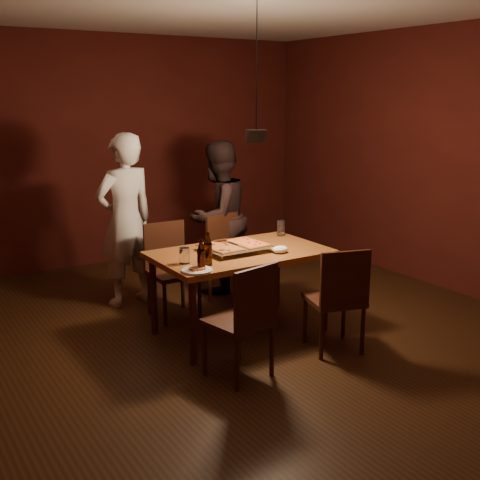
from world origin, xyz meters
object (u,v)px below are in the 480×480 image
pendant_lamp (256,135)px  beer_bottle_a (201,255)px  chair_near_left (246,311)px  plate_slice (197,270)px  dining_table (240,259)px  diner_dark (218,217)px  beer_bottle_b (208,249)px  diner_white (125,220)px  chair_far_right (229,250)px  chair_far_left (169,261)px  chair_near_right (339,291)px  pizza_tray (235,248)px

pendant_lamp → beer_bottle_a: bearing=-163.6°
chair_near_left → plate_slice: chair_near_left is taller
pendant_lamp → dining_table: bearing=118.5°
plate_slice → diner_dark: 1.81m
pendant_lamp → chair_near_left: bearing=-128.2°
beer_bottle_b → diner_white: bearing=93.8°
diner_dark → pendant_lamp: 1.62m
chair_far_right → diner_white: 1.08m
chair_far_left → dining_table: bearing=114.6°
chair_far_right → diner_dark: bearing=-114.1°
chair_near_left → chair_near_right: size_ratio=0.95×
chair_far_left → beer_bottle_b: beer_bottle_b is taller
diner_white → chair_near_right: bearing=106.3°
chair_far_left → beer_bottle_a: 1.14m
chair_far_right → plate_slice: (-0.97, -1.12, 0.22)m
chair_far_right → chair_near_right: (0.08, -1.59, 0.00)m
chair_near_left → diner_dark: (0.89, 1.94, 0.27)m
diner_white → diner_dark: diner_white is taller
chair_far_left → beer_bottle_b: size_ratio=1.80×
plate_slice → beer_bottle_b: bearing=33.7°
chair_near_right → beer_bottle_a: beer_bottle_a is taller
pizza_tray → plate_slice: bearing=-141.7°
diner_dark → pizza_tray: bearing=47.2°
diner_dark → pendant_lamp: (-0.36, -1.26, 0.95)m
diner_white → pendant_lamp: size_ratio=1.57×
plate_slice → pendant_lamp: 1.23m
chair_far_left → beer_bottle_a: (-0.23, -1.06, 0.33)m
diner_white → chair_near_left: bearing=83.4°
chair_far_right → plate_slice: 1.50m
chair_near_left → beer_bottle_a: beer_bottle_a is taller
chair_near_left → beer_bottle_b: bearing=78.4°
pizza_tray → diner_white: size_ratio=0.32×
pizza_tray → diner_dark: diner_dark is taller
chair_near_left → plate_slice: size_ratio=2.05×
chair_far_right → diner_white: size_ratio=0.29×
diner_dark → pendant_lamp: pendant_lamp is taller
chair_near_left → diner_dark: diner_dark is taller
diner_dark → diner_white: bearing=-27.2°
dining_table → pizza_tray: 0.11m
chair_near_right → pizza_tray: size_ratio=0.95×
pendant_lamp → pizza_tray: bearing=124.0°
chair_near_right → diner_dark: diner_dark is taller
chair_far_right → chair_near_left: size_ratio=1.01×
beer_bottle_a → beer_bottle_b: (0.11, 0.08, 0.01)m
beer_bottle_a → plate_slice: 0.12m
chair_far_right → beer_bottle_b: size_ratio=1.84×
pizza_tray → beer_bottle_b: 0.51m
chair_near_right → beer_bottle_b: size_ratio=1.94×
chair_far_right → beer_bottle_b: beer_bottle_b is taller
chair_near_left → diner_dark: size_ratio=0.31×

